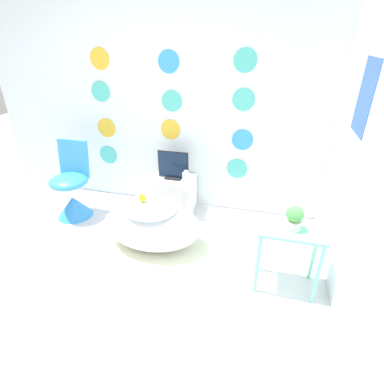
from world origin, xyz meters
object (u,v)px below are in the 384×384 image
(tv, at_px, (173,167))
(vase, at_px, (186,179))
(potted_plant_left, at_px, (294,218))
(chair, at_px, (72,194))
(bathtub, at_px, (153,225))

(tv, xyz_separation_m, vase, (0.19, -0.13, -0.07))
(tv, height_order, potted_plant_left, potted_plant_left)
(chair, xyz_separation_m, tv, (1.12, 0.41, 0.30))
(bathtub, relative_size, potted_plant_left, 4.99)
(tv, bearing_deg, bathtub, -90.37)
(vase, bearing_deg, bathtub, -108.84)
(potted_plant_left, bearing_deg, tv, 143.10)
(vase, xyz_separation_m, potted_plant_left, (1.10, -0.84, 0.18))
(bathtub, distance_m, chair, 1.16)
(bathtub, bearing_deg, chair, 165.26)
(potted_plant_left, bearing_deg, bathtub, 168.23)
(bathtub, distance_m, vase, 0.67)
(chair, distance_m, potted_plant_left, 2.51)
(vase, bearing_deg, chair, -168.08)
(vase, distance_m, potted_plant_left, 1.40)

